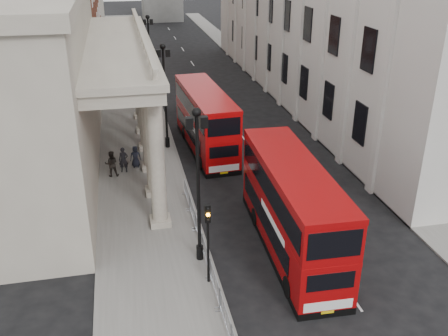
% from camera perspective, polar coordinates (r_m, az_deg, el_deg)
% --- Properties ---
extents(ground, '(260.00, 260.00, 0.00)m').
position_cam_1_polar(ground, '(23.87, 0.35, -15.75)').
color(ground, black).
rests_on(ground, ground).
extents(sidewalk_west, '(6.00, 140.00, 0.12)m').
position_cam_1_polar(sidewalk_west, '(50.20, -10.41, 6.34)').
color(sidewalk_west, slate).
rests_on(sidewalk_west, ground).
extents(sidewalk_east, '(3.00, 140.00, 0.12)m').
position_cam_1_polar(sidewalk_east, '(53.12, 7.78, 7.54)').
color(sidewalk_east, slate).
rests_on(sidewalk_east, ground).
extents(kerb, '(0.20, 140.00, 0.14)m').
position_cam_1_polar(kerb, '(50.33, -7.04, 6.62)').
color(kerb, slate).
rests_on(kerb, ground).
extents(portico_building, '(9.00, 28.00, 12.00)m').
position_cam_1_polar(portico_building, '(37.58, -21.88, 8.27)').
color(portico_building, gray).
rests_on(portico_building, ground).
extents(lamp_post_south, '(1.05, 0.44, 8.32)m').
position_cam_1_polar(lamp_post_south, '(24.41, -2.99, -1.02)').
color(lamp_post_south, black).
rests_on(lamp_post_south, sidewalk_west).
extents(lamp_post_mid, '(1.05, 0.44, 8.32)m').
position_cam_1_polar(lamp_post_mid, '(39.35, -6.78, 8.89)').
color(lamp_post_mid, black).
rests_on(lamp_post_mid, sidewalk_west).
extents(lamp_post_north, '(1.05, 0.44, 8.32)m').
position_cam_1_polar(lamp_post_north, '(54.89, -8.51, 13.28)').
color(lamp_post_north, black).
rests_on(lamp_post_north, sidewalk_west).
extents(traffic_light, '(0.28, 0.33, 4.30)m').
position_cam_1_polar(traffic_light, '(23.54, -1.86, -7.05)').
color(traffic_light, black).
rests_on(traffic_light, sidewalk_west).
extents(crowd_barriers, '(0.50, 18.75, 1.10)m').
position_cam_1_polar(crowd_barriers, '(25.12, -1.54, -11.46)').
color(crowd_barriers, gray).
rests_on(crowd_barriers, sidewalk_west).
extents(bus_near, '(3.13, 11.59, 4.97)m').
position_cam_1_polar(bus_near, '(26.75, 7.77, -4.38)').
color(bus_near, '#960608').
rests_on(bus_near, ground).
extents(bus_far, '(3.36, 11.34, 4.83)m').
position_cam_1_polar(bus_far, '(39.75, -2.13, 5.61)').
color(bus_far, '#A90709').
rests_on(bus_far, ground).
extents(pedestrian_a, '(0.73, 0.53, 1.85)m').
position_cam_1_polar(pedestrian_a, '(36.62, -11.42, 0.92)').
color(pedestrian_a, black).
rests_on(pedestrian_a, sidewalk_west).
extents(pedestrian_b, '(0.93, 0.73, 1.90)m').
position_cam_1_polar(pedestrian_b, '(36.10, -12.74, 0.48)').
color(pedestrian_b, black).
rests_on(pedestrian_b, sidewalk_west).
extents(pedestrian_c, '(0.80, 0.53, 1.62)m').
position_cam_1_polar(pedestrian_c, '(37.31, -10.09, 1.30)').
color(pedestrian_c, black).
rests_on(pedestrian_c, sidewalk_west).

